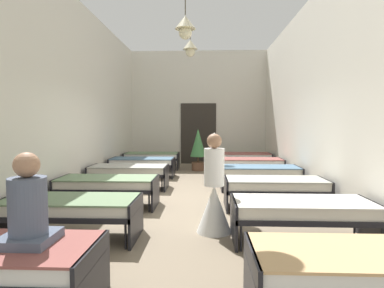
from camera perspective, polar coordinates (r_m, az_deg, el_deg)
ground_plane at (r=7.11m, az=0.07°, el=-9.85°), size 5.92×12.26×0.10m
room_shell at (r=8.12m, az=0.41°, el=8.11°), size 5.72×11.86×4.46m
bed_right_row_0 at (r=3.17m, az=28.50°, el=-18.68°), size 1.90×0.84×0.57m
bed_left_row_1 at (r=4.88m, az=-20.87°, el=-10.55°), size 1.90×0.84×0.57m
bed_right_row_1 at (r=4.68m, az=19.12°, el=-11.10°), size 1.90×0.84×0.57m
bed_left_row_2 at (r=6.44m, az=-14.81°, el=-6.95°), size 1.90×0.84×0.57m
bed_right_row_2 at (r=6.30m, az=14.63°, el=-7.20°), size 1.90×0.84×0.57m
bed_left_row_3 at (r=8.07m, az=-11.20°, el=-4.75°), size 1.90×0.84×0.57m
bed_right_row_3 at (r=7.95m, az=12.03°, el=-4.88°), size 1.90×0.84×0.57m
bed_left_row_4 at (r=9.72m, az=-8.82°, el=-3.27°), size 1.90×0.84×0.57m
bed_right_row_4 at (r=9.63m, az=10.34°, el=-3.36°), size 1.90×0.84×0.57m
bed_left_row_5 at (r=11.40m, az=-7.15°, el=-2.22°), size 1.90×0.84×0.57m
bed_right_row_5 at (r=11.31m, az=9.15°, el=-2.29°), size 1.90×0.84×0.57m
nurse_near_aisle at (r=4.81m, az=3.96°, el=-9.40°), size 0.52×0.52×1.49m
patient_seated_primary at (r=3.18m, az=-27.22°, el=-10.42°), size 0.44×0.44×0.80m
potted_plant at (r=10.89m, az=1.09°, el=-0.45°), size 0.53×0.53×1.43m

